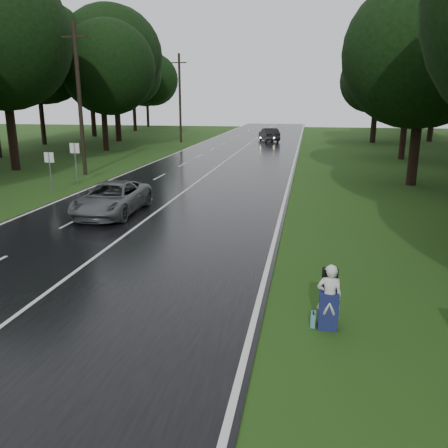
{
  "coord_description": "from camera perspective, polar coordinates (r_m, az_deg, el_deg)",
  "views": [
    {
      "loc": [
        6.89,
        -10.04,
        5.2
      ],
      "look_at": [
        4.21,
        4.81,
        1.1
      ],
      "focal_mm": 37.15,
      "sensor_mm": 36.0,
      "label": 1
    }
  ],
  "objects": [
    {
      "name": "tree_right_e",
      "position": [
        44.3,
        20.94,
        7.47
      ],
      "size": [
        9.05,
        9.05,
        14.15
      ],
      "primitive_type": null,
      "color": "black",
      "rests_on": "ground"
    },
    {
      "name": "tree_right_f",
      "position": [
        60.21,
        17.78,
        9.54
      ],
      "size": [
        8.47,
        8.47,
        13.24
      ],
      "primitive_type": null,
      "color": "black",
      "rests_on": "ground"
    },
    {
      "name": "road_sign_a",
      "position": [
        27.92,
        -20.34,
        3.51
      ],
      "size": [
        0.56,
        0.1,
        2.33
      ],
      "primitive_type": null,
      "color": "white",
      "rests_on": "ground"
    },
    {
      "name": "road",
      "position": [
        31.26,
        -2.66,
        5.65
      ],
      "size": [
        12.0,
        140.0,
        0.04
      ],
      "primitive_type": "cube",
      "color": "black",
      "rests_on": "ground"
    },
    {
      "name": "tree_left_e",
      "position": [
        49.99,
        -14.27,
        8.77
      ],
      "size": [
        8.99,
        8.99,
        14.04
      ],
      "primitive_type": null,
      "color": "black",
      "rests_on": "ground"
    },
    {
      "name": "grey_car",
      "position": [
        21.89,
        -13.61,
        3.07
      ],
      "size": [
        2.47,
        5.23,
        1.44
      ],
      "primitive_type": "imported",
      "rotation": [
        0.0,
        0.0,
        0.01
      ],
      "color": "#525557",
      "rests_on": "road"
    },
    {
      "name": "suitcase",
      "position": [
        11.41,
        10.91,
        -11.43
      ],
      "size": [
        0.13,
        0.39,
        0.28
      ],
      "primitive_type": "cube",
      "rotation": [
        0.0,
        0.0,
        6.24
      ],
      "color": "teal",
      "rests_on": "ground"
    },
    {
      "name": "hitchhiker",
      "position": [
        11.06,
        12.81,
        -9.0
      ],
      "size": [
        0.58,
        0.52,
        1.59
      ],
      "color": "silver",
      "rests_on": "ground"
    },
    {
      "name": "tree_left_f",
      "position": [
        60.74,
        -12.79,
        9.92
      ],
      "size": [
        10.95,
        10.95,
        17.11
      ],
      "primitive_type": null,
      "color": "black",
      "rests_on": "ground"
    },
    {
      "name": "ground",
      "position": [
        13.25,
        -22.47,
        -9.15
      ],
      "size": [
        160.0,
        160.0,
        0.0
      ],
      "primitive_type": "plane",
      "color": "#234514",
      "rests_on": "ground"
    },
    {
      "name": "road_sign_b",
      "position": [
        30.44,
        -17.57,
        4.66
      ],
      "size": [
        0.62,
        0.1,
        2.56
      ],
      "primitive_type": null,
      "color": "white",
      "rests_on": "ground"
    },
    {
      "name": "far_car",
      "position": [
        58.83,
        5.56,
        10.89
      ],
      "size": [
        3.12,
        5.2,
        1.62
      ],
      "primitive_type": "imported",
      "rotation": [
        0.0,
        0.0,
        3.45
      ],
      "color": "black",
      "rests_on": "road"
    },
    {
      "name": "tree_left_d",
      "position": [
        38.49,
        -24.2,
        6.11
      ],
      "size": [
        10.55,
        10.55,
        16.48
      ],
      "primitive_type": null,
      "color": "black",
      "rests_on": "ground"
    },
    {
      "name": "utility_pole_mid",
      "position": [
        34.27,
        -16.68,
        5.84
      ],
      "size": [
        1.8,
        0.28,
        10.12
      ],
      "primitive_type": null,
      "color": "black",
      "rests_on": "ground"
    },
    {
      "name": "utility_pole_far",
      "position": [
        57.87,
        -5.31,
        9.99
      ],
      "size": [
        1.8,
        0.28,
        10.29
      ],
      "primitive_type": null,
      "color": "black",
      "rests_on": "ground"
    },
    {
      "name": "lane_center",
      "position": [
        31.25,
        -2.66,
        5.69
      ],
      "size": [
        0.12,
        140.0,
        0.01
      ],
      "primitive_type": "cube",
      "color": "silver",
      "rests_on": "road"
    },
    {
      "name": "tree_right_d",
      "position": [
        31.2,
        21.98,
        4.5
      ],
      "size": [
        8.61,
        8.61,
        13.45
      ],
      "primitive_type": null,
      "color": "black",
      "rests_on": "ground"
    }
  ]
}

